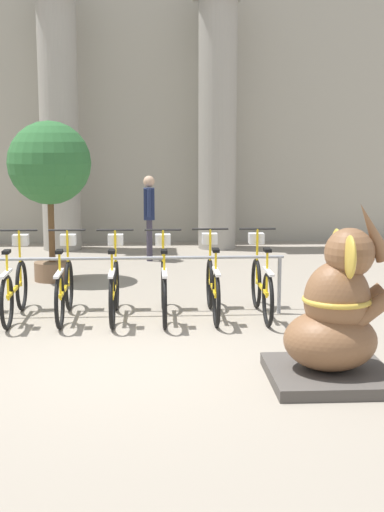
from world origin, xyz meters
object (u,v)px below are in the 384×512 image
bicycle_3 (65,287)px  potted_tree (49,168)px  elephant_statue (336,321)px  bicycle_2 (15,287)px  person_pedestrian (149,210)px  bicycle_5 (164,286)px  bicycle_6 (213,285)px  bicycle_4 (114,286)px  bicycle_7 (261,285)px

bicycle_3 → potted_tree: size_ratio=0.65×
elephant_statue → potted_tree: potted_tree is taller
bicycle_2 → person_pedestrian: person_pedestrian is taller
bicycle_5 → bicycle_6: 0.63m
bicycle_2 → potted_tree: (0.13, 2.46, 1.39)m
elephant_statue → potted_tree: (-3.30, 4.99, 1.21)m
bicycle_4 → bicycle_2: bearing=178.0°
bicycle_6 → person_pedestrian: 4.40m
bicycle_4 → person_pedestrian: bearing=84.3°
bicycle_3 → person_pedestrian: person_pedestrian is taller
bicycle_2 → bicycle_3: bearing=-1.5°
bicycle_4 → bicycle_5: size_ratio=1.00×
elephant_statue → person_pedestrian: elephant_statue is taller
bicycle_2 → bicycle_6: size_ratio=1.00×
potted_tree → elephant_statue: bearing=-56.5°
bicycle_5 → elephant_statue: size_ratio=0.96×
elephant_statue → bicycle_2: bearing=143.5°
bicycle_4 → potted_tree: size_ratio=0.65×
bicycle_6 → bicycle_7: (0.62, -0.02, 0.00)m
bicycle_2 → person_pedestrian: 4.63m
bicycle_5 → potted_tree: 3.37m
bicycle_5 → potted_tree: size_ratio=0.65×
bicycle_6 → potted_tree: potted_tree is taller
bicycle_7 → elephant_statue: (0.31, -2.51, 0.17)m
bicycle_2 → bicycle_6: same height
person_pedestrian → bicycle_3: bearing=-103.8°
bicycle_5 → person_pedestrian: person_pedestrian is taller
potted_tree → bicycle_7: bearing=-39.7°
potted_tree → bicycle_3: bearing=-78.7°
bicycle_4 → potted_tree: (-1.12, 2.50, 1.39)m
bicycle_3 → bicycle_7: size_ratio=1.00×
elephant_statue → bicycle_7: bearing=97.1°
elephant_statue → person_pedestrian: size_ratio=1.09×
bicycle_2 → bicycle_7: 3.12m
bicycle_7 → person_pedestrian: 4.58m
bicycle_4 → potted_tree: 3.07m
bicycle_2 → bicycle_7: same height
bicycle_5 → bicycle_7: same height
bicycle_2 → potted_tree: 2.82m
bicycle_5 → person_pedestrian: 4.38m
bicycle_5 → bicycle_3: bearing=177.7°
person_pedestrian → bicycle_4: bearing=-95.7°
bicycle_5 → bicycle_7: bearing=1.7°
bicycle_2 → bicycle_4: (1.25, -0.04, 0.00)m
elephant_statue → potted_tree: 6.11m
bicycle_3 → person_pedestrian: 4.46m
bicycle_6 → bicycle_4: bearing=-178.6°
bicycle_3 → bicycle_4: (0.62, -0.03, 0.00)m
bicycle_7 → person_pedestrian: (-1.44, 4.31, 0.53)m
potted_tree → bicycle_2: bearing=-93.1°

